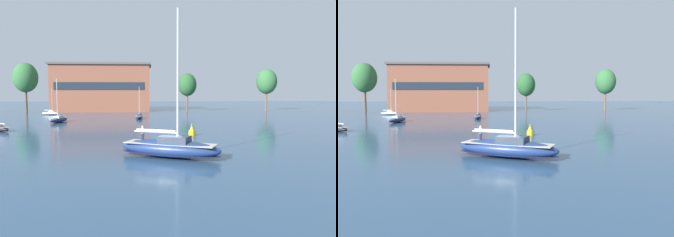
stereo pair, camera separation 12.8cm
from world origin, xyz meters
TOP-DOWN VIEW (x-y plane):
  - ground_plane at (0.00, 0.00)m, footprint 400.00×400.00m
  - waterfront_building at (-18.66, 85.97)m, footprint 34.94×18.62m
  - tree_shore_left at (40.91, 82.72)m, footprint 7.37×7.37m
  - tree_shore_center at (-43.14, 77.98)m, footprint 8.08×8.08m
  - tree_shore_right at (11.59, 80.66)m, footprint 6.51×6.51m
  - sailboat_main at (0.03, -0.01)m, footprint 11.68×7.60m
  - sailboat_moored_near_marina at (-31.64, 66.01)m, footprint 5.82×2.37m
  - sailboat_moored_far_slip at (-4.60, 50.45)m, footprint 2.04×6.09m
  - sailboat_moored_outer_mooring at (-22.81, 41.61)m, footprint 3.51×7.50m
  - channel_buoy at (4.68, 17.14)m, footprint 1.03×1.03m

SIDE VIEW (x-z plane):
  - ground_plane at x=0.00m, z-range 0.00..0.00m
  - sailboat_moored_near_marina at x=-31.64m, z-range -3.36..4.43m
  - sailboat_moored_far_slip at x=-4.60m, z-range -3.57..4.70m
  - sailboat_moored_outer_mooring at x=-22.81m, z-range -4.30..5.66m
  - channel_buoy at x=4.68m, z-range -0.20..1.68m
  - sailboat_main at x=0.03m, z-range -6.76..8.87m
  - waterfront_building at x=-18.66m, z-range 0.04..16.89m
  - tree_shore_right at x=11.59m, z-range 2.68..16.08m
  - tree_shore_left at x=40.91m, z-range 3.04..18.22m
  - tree_shore_center at x=-43.14m, z-range 3.33..19.95m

